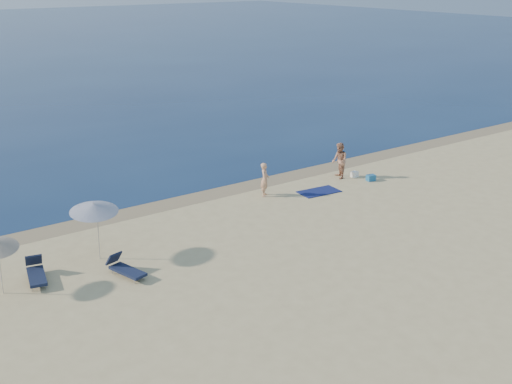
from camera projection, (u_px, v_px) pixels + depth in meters
wet_sand_strip at (218, 192)px, 31.57m from camera, size 240.00×1.60×0.00m
person_left at (265, 179)px, 30.84m from camera, size 0.70×0.71×1.65m
person_right at (340, 161)px, 33.42m from camera, size 1.02×1.13×1.88m
beach_towel at (319, 192)px, 31.60m from camera, size 2.11×1.31×0.03m
white_bag at (354, 174)px, 33.83m from camera, size 0.37×0.32×0.30m
blue_cooler at (371, 178)px, 33.24m from camera, size 0.49×0.38×0.31m
umbrella_near at (94, 208)px, 23.76m from camera, size 2.13×2.15×2.35m
lounger_left at (36, 273)px, 22.53m from camera, size 0.93×1.83×0.77m
lounger_right at (125, 269)px, 22.91m from camera, size 0.96×1.76×0.74m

